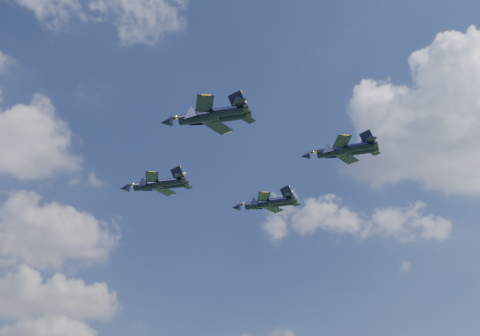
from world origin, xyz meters
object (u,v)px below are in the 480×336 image
at_px(jet_right, 258,204).
at_px(jet_lead, 147,185).
at_px(jet_slot, 332,152).
at_px(jet_left, 197,117).

bearing_deg(jet_right, jet_lead, 142.89).
height_order(jet_lead, jet_right, jet_right).
distance_m(jet_lead, jet_slot, 34.67).
xyz_separation_m(jet_left, jet_slot, (25.17, 0.35, 0.32)).
bearing_deg(jet_lead, jet_left, -139.82).
distance_m(jet_left, jet_slot, 25.18).
height_order(jet_left, jet_slot, jet_slot).
bearing_deg(jet_left, jet_slot, -47.15).
bearing_deg(jet_left, jet_right, -0.67).
xyz_separation_m(jet_lead, jet_slot, (24.45, -24.55, 1.22)).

